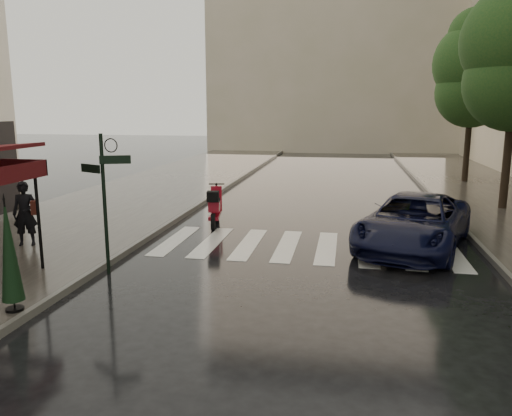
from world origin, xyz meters
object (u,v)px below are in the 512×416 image
(pedestrian_with_umbrella, at_px, (22,183))
(parked_car, at_px, (414,222))
(scooter, at_px, (215,208))
(parasol_back, at_px, (9,251))

(pedestrian_with_umbrella, distance_m, parked_car, 10.15)
(scooter, xyz_separation_m, parasol_back, (-1.66, -7.42, 0.63))
(pedestrian_with_umbrella, bearing_deg, parasol_back, -77.22)
(parked_car, relative_size, parasol_back, 2.50)
(parasol_back, bearing_deg, scooter, 77.37)
(scooter, bearing_deg, parked_car, -24.96)
(pedestrian_with_umbrella, xyz_separation_m, parasol_back, (2.46, -3.94, -0.54))
(pedestrian_with_umbrella, distance_m, parasol_back, 4.68)
(parked_car, bearing_deg, pedestrian_with_umbrella, -151.19)
(parked_car, distance_m, parasol_back, 9.49)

